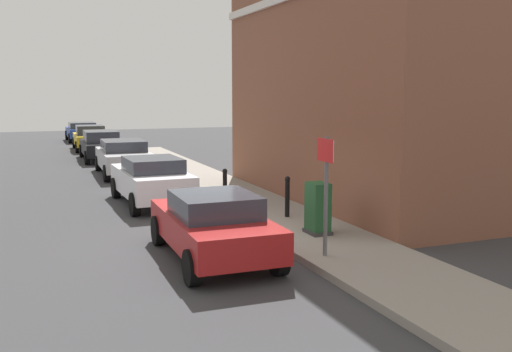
% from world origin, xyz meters
% --- Properties ---
extents(ground, '(80.00, 80.00, 0.00)m').
position_xyz_m(ground, '(0.00, 0.00, 0.00)').
color(ground, '#38383A').
extents(sidewalk, '(2.31, 30.00, 0.15)m').
position_xyz_m(sidewalk, '(2.04, 6.00, 0.07)').
color(sidewalk, gray).
rests_on(sidewalk, ground).
extents(corner_building, '(6.93, 10.45, 9.97)m').
position_xyz_m(corner_building, '(6.61, 3.22, 4.98)').
color(corner_building, brown).
rests_on(corner_building, ground).
extents(car_red, '(1.86, 3.98, 1.34)m').
position_xyz_m(car_red, '(-0.58, -1.18, 0.70)').
color(car_red, maroon).
rests_on(car_red, ground).
extents(car_white, '(1.90, 4.05, 1.41)m').
position_xyz_m(car_white, '(-0.56, 4.87, 0.74)').
color(car_white, silver).
rests_on(car_white, ground).
extents(car_silver, '(2.01, 4.40, 1.39)m').
position_xyz_m(car_silver, '(-0.35, 11.35, 0.74)').
color(car_silver, '#B7B7BC').
rests_on(car_silver, ground).
extents(car_black, '(1.91, 4.46, 1.42)m').
position_xyz_m(car_black, '(-0.55, 16.96, 0.74)').
color(car_black, black).
rests_on(car_black, ground).
extents(car_yellow, '(1.88, 4.14, 1.41)m').
position_xyz_m(car_yellow, '(-0.55, 22.18, 0.72)').
color(car_yellow, gold).
rests_on(car_yellow, ground).
extents(car_blue, '(1.96, 4.08, 1.27)m').
position_xyz_m(car_blue, '(-0.43, 28.51, 0.69)').
color(car_blue, navy).
rests_on(car_blue, ground).
extents(utility_cabinet, '(0.46, 0.61, 1.15)m').
position_xyz_m(utility_cabinet, '(2.03, -0.60, 0.68)').
color(utility_cabinet, '#1E4C28').
rests_on(utility_cabinet, sidewalk).
extents(bollard_near_cabinet, '(0.14, 0.14, 1.04)m').
position_xyz_m(bollard_near_cabinet, '(2.13, 1.23, 0.70)').
color(bollard_near_cabinet, black).
rests_on(bollard_near_cabinet, sidewalk).
extents(bollard_far_kerb, '(0.14, 0.14, 1.04)m').
position_xyz_m(bollard_far_kerb, '(1.14, 3.20, 0.70)').
color(bollard_far_kerb, black).
rests_on(bollard_far_kerb, sidewalk).
extents(street_sign, '(0.08, 0.60, 2.30)m').
position_xyz_m(street_sign, '(1.33, -2.23, 1.66)').
color(street_sign, '#59595B').
rests_on(street_sign, sidewalk).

